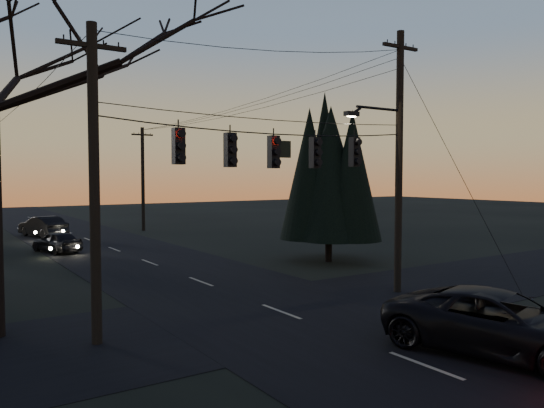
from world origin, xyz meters
TOP-DOWN VIEW (x-y plane):
  - main_road at (0.00, 20.00)m, footprint 8.00×120.00m
  - cross_road at (0.00, 10.00)m, footprint 60.00×7.00m
  - utility_pole_right at (5.50, 10.00)m, footprint 5.00×0.30m
  - utility_pole_left at (-6.00, 10.00)m, footprint 1.80×0.30m
  - utility_pole_far_r at (5.50, 38.00)m, footprint 1.80×0.30m
  - span_signal_assembly at (-0.24, 10.00)m, footprint 11.50×0.44m
  - evergreen_right at (7.98, 17.14)m, footprint 4.36×4.36m
  - suv_near at (2.19, 3.48)m, footprint 4.04×6.21m
  - sedan_oncoming_a at (-3.20, 28.58)m, footprint 2.50×3.99m
  - sedan_oncoming_b at (-2.31, 37.75)m, footprint 2.91×4.87m

SIDE VIEW (x-z plane):
  - utility_pole_right at x=5.50m, z-range -5.00..5.00m
  - utility_pole_left at x=-6.00m, z-range -4.25..4.25m
  - utility_pole_far_r at x=5.50m, z-range -4.25..4.25m
  - cross_road at x=0.00m, z-range 0.00..0.02m
  - main_road at x=0.00m, z-range 0.00..0.02m
  - sedan_oncoming_a at x=-3.20m, z-range 0.00..1.27m
  - sedan_oncoming_b at x=-2.31m, z-range 0.00..1.52m
  - suv_near at x=2.19m, z-range 0.00..1.59m
  - evergreen_right at x=7.98m, z-range 0.59..8.48m
  - span_signal_assembly at x=-0.24m, z-range 4.59..6.07m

